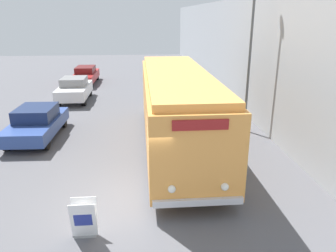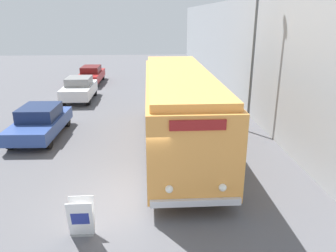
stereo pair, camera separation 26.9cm
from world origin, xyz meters
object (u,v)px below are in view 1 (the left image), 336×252
Objects in this scene: streetlamp at (252,33)px; parked_car_mid at (74,89)px; vintage_bus at (177,106)px; parked_car_near at (37,123)px; sign_board at (84,219)px; parked_car_far at (86,75)px.

parked_car_mid is (-9.50, 6.86, -3.90)m from streetlamp.
vintage_bus is 2.45× the size of parked_car_near.
parked_car_far is (-3.01, 20.52, 0.21)m from sign_board.
sign_board is 14.86m from parked_car_mid.
vintage_bus is at bearing -13.17° from parked_car_near.
parked_car_mid is (0.46, 7.00, 0.06)m from parked_car_near.
streetlamp is 10.73m from parked_car_near.
vintage_bus is 4.97m from streetlamp.
sign_board is (-3.05, -5.85, -1.35)m from vintage_bus.
streetlamp is at bearing 27.29° from vintage_bus.
sign_board is 0.22× the size of parked_car_far.
parked_car_far is (-6.05, 14.67, -1.13)m from vintage_bus.
parked_car_mid reaches higher than parked_car_near.
sign_board is 11.02m from streetlamp.
streetlamp is (6.66, 7.72, 4.20)m from sign_board.
sign_board is 0.26× the size of parked_car_mid.
vintage_bus is 2.69× the size of parked_car_mid.
streetlamp is 1.56× the size of parked_car_far.
parked_car_near is 12.95m from parked_car_far.
parked_car_near is (-6.35, 1.73, -1.11)m from vintage_bus.
parked_car_near is at bearing 164.81° from vintage_bus.
parked_car_near is (-9.97, -0.14, -3.97)m from streetlamp.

